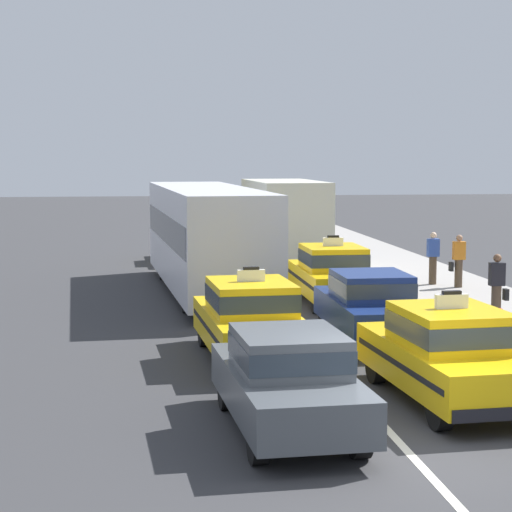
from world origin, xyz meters
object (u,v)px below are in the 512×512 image
object	(u,v)px
sedan_left_nearest	(288,378)
taxi_left_second	(250,318)
bus_left_third	(206,234)
pedestrian_far_corner	(458,261)
sedan_right_second	(370,304)
fire_hydrant	(499,323)
taxi_left_fourth	(191,239)
pedestrian_near_crosswalk	(497,288)
taxi_right_nearest	(448,353)
box_truck_right_fourth	(281,221)
pedestrian_mid_block	(433,258)
taxi_right_third	(332,273)

from	to	relation	value
sedan_left_nearest	taxi_left_second	world-z (taller)	taxi_left_second
bus_left_third	pedestrian_far_corner	world-z (taller)	bus_left_third
sedan_right_second	fire_hydrant	size ratio (longest dim) A/B	5.90
taxi_left_second	taxi_left_fourth	bearing A→B (deg)	90.35
sedan_right_second	fire_hydrant	world-z (taller)	sedan_right_second
sedan_left_nearest	pedestrian_near_crosswalk	bearing A→B (deg)	50.50
taxi_right_nearest	box_truck_right_fourth	world-z (taller)	box_truck_right_fourth
sedan_left_nearest	pedestrian_mid_block	size ratio (longest dim) A/B	2.67
sedan_left_nearest	bus_left_third	distance (m)	14.43
taxi_right_third	pedestrian_far_corner	size ratio (longest dim) A/B	2.82
pedestrian_near_crosswalk	bus_left_third	bearing A→B (deg)	135.01
sedan_left_nearest	taxi_right_nearest	world-z (taller)	taxi_right_nearest
taxi_left_second	bus_left_third	world-z (taller)	bus_left_third
taxi_left_second	pedestrian_far_corner	bearing A→B (deg)	48.99
pedestrian_mid_block	sedan_left_nearest	bearing A→B (deg)	-115.86
taxi_right_nearest	pedestrian_near_crosswalk	bearing A→B (deg)	61.93
sedan_left_nearest	taxi_left_second	xyz separation A→B (m)	(0.05, 5.05, 0.03)
sedan_left_nearest	taxi_left_second	size ratio (longest dim) A/B	0.94
pedestrian_far_corner	pedestrian_near_crosswalk	bearing A→B (deg)	-100.70
sedan_right_second	taxi_right_third	size ratio (longest dim) A/B	0.94
taxi_left_fourth	box_truck_right_fourth	xyz separation A→B (m)	(3.08, -3.21, 0.90)
bus_left_third	pedestrian_far_corner	distance (m)	7.76
sedan_right_second	pedestrian_near_crosswalk	bearing A→B (deg)	18.42
sedan_left_nearest	fire_hydrant	distance (m)	7.95
fire_hydrant	pedestrian_mid_block	bearing A→B (deg)	81.22
fire_hydrant	taxi_left_fourth	bearing A→B (deg)	108.11
taxi_right_nearest	pedestrian_near_crosswalk	size ratio (longest dim) A/B	2.79
sedan_left_nearest	pedestrian_near_crosswalk	size ratio (longest dim) A/B	2.62
taxi_left_fourth	taxi_right_nearest	size ratio (longest dim) A/B	0.99
bus_left_third	pedestrian_near_crosswalk	xyz separation A→B (m)	(6.57, -6.57, -0.83)
taxi_left_second	fire_hydrant	bearing A→B (deg)	5.71
taxi_left_fourth	taxi_right_nearest	world-z (taller)	same
taxi_right_nearest	pedestrian_mid_block	bearing A→B (deg)	72.98
fire_hydrant	sedan_left_nearest	bearing A→B (deg)	-135.11
taxi_left_second	taxi_left_fourth	xyz separation A→B (m)	(-0.11, 17.97, 0.00)
taxi_right_nearest	box_truck_right_fourth	distance (m)	18.52
pedestrian_far_corner	taxi_right_nearest	bearing A→B (deg)	-110.31
sedan_right_second	pedestrian_near_crosswalk	distance (m)	3.64
pedestrian_near_crosswalk	box_truck_right_fourth	bearing A→B (deg)	105.98
sedan_left_nearest	box_truck_right_fourth	bearing A→B (deg)	81.35
sedan_left_nearest	bus_left_third	size ratio (longest dim) A/B	0.39
box_truck_right_fourth	pedestrian_near_crosswalk	world-z (taller)	box_truck_right_fourth
taxi_right_third	pedestrian_mid_block	world-z (taller)	taxi_right_third
taxi_left_second	taxi_left_fourth	distance (m)	17.97
taxi_left_fourth	pedestrian_near_crosswalk	xyz separation A→B (m)	(6.51, -15.20, 0.11)
sedan_left_nearest	pedestrian_far_corner	distance (m)	15.64
taxi_left_fourth	sedan_right_second	world-z (taller)	taxi_left_fourth
taxi_left_fourth	taxi_right_nearest	distance (m)	21.92
bus_left_third	pedestrian_mid_block	xyz separation A→B (m)	(7.11, 0.03, -0.84)
taxi_right_nearest	taxi_left_fourth	bearing A→B (deg)	97.98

